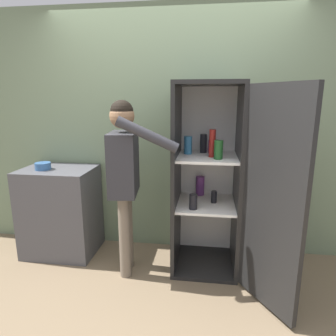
{
  "coord_description": "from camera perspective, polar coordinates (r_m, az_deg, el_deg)",
  "views": [
    {
      "loc": [
        0.4,
        -2.16,
        1.65
      ],
      "look_at": [
        0.02,
        0.6,
        0.99
      ],
      "focal_mm": 32.0,
      "sensor_mm": 36.0,
      "label": 1
    }
  ],
  "objects": [
    {
      "name": "wall_back",
      "position": [
        3.18,
        0.64,
        6.63
      ],
      "size": [
        7.0,
        0.06,
        2.55
      ],
      "color": "gray",
      "rests_on": "ground_plane"
    },
    {
      "name": "ground_plane",
      "position": [
        2.74,
        -2.24,
        -23.57
      ],
      "size": [
        12.0,
        12.0,
        0.0
      ],
      "primitive_type": "plane",
      "color": "#7A664C"
    },
    {
      "name": "bowl",
      "position": [
        3.29,
        -22.72,
        0.34
      ],
      "size": [
        0.16,
        0.16,
        0.07
      ],
      "color": "#335B8E",
      "rests_on": "counter"
    },
    {
      "name": "counter",
      "position": [
        3.42,
        -19.75,
        -7.71
      ],
      "size": [
        0.73,
        0.55,
        0.93
      ],
      "color": "#4C4C51",
      "rests_on": "ground_plane"
    },
    {
      "name": "person",
      "position": [
        2.71,
        -8.24,
        0.19
      ],
      "size": [
        0.66,
        0.55,
        1.63
      ],
      "color": "#726656",
      "rests_on": "ground_plane"
    },
    {
      "name": "refrigerator",
      "position": [
        2.79,
        9.58,
        -2.46
      ],
      "size": [
        0.98,
        1.17,
        1.78
      ],
      "color": "black",
      "rests_on": "ground_plane"
    }
  ]
}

